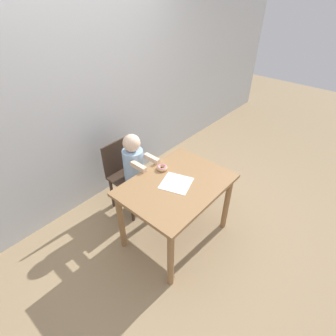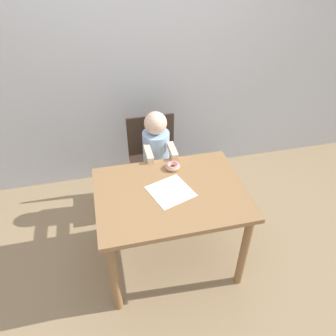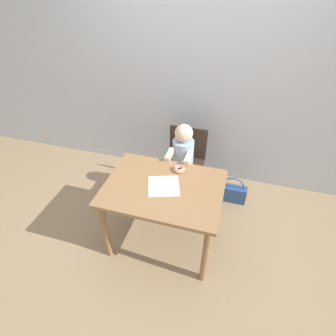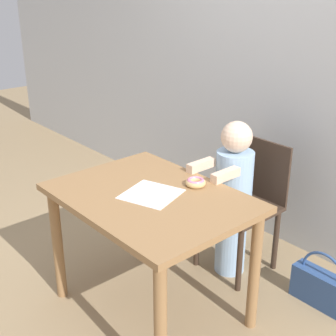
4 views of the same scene
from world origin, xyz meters
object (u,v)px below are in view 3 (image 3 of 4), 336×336
chair (185,163)px  child_figure (182,164)px  handbag (231,193)px  donut (179,169)px

chair → child_figure: (0.00, -0.12, 0.07)m
chair → handbag: 0.67m
chair → handbag: chair is taller
chair → donut: (0.05, -0.49, 0.30)m
child_figure → donut: (0.05, -0.37, 0.23)m
chair → handbag: (0.58, 0.02, -0.33)m
donut → child_figure: bearing=97.7°
chair → donut: size_ratio=7.66×
handbag → child_figure: bearing=-166.8°
donut → chair: bearing=95.8°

